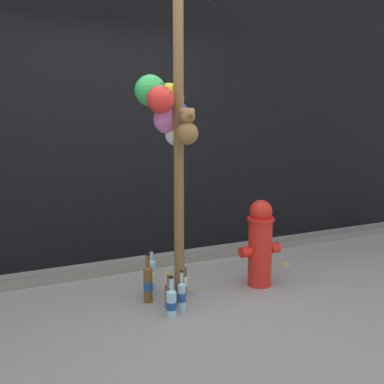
% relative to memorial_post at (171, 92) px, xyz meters
% --- Properties ---
extents(ground_plane, '(14.00, 14.00, 0.00)m').
position_rel_memorial_post_xyz_m(ground_plane, '(-0.13, -0.27, -1.70)').
color(ground_plane, gray).
extents(building_wall, '(10.00, 0.20, 3.78)m').
position_rel_memorial_post_xyz_m(building_wall, '(-0.13, 1.44, 0.20)').
color(building_wall, black).
rests_on(building_wall, ground_plane).
extents(curb_strip, '(8.00, 0.12, 0.08)m').
position_rel_memorial_post_xyz_m(curb_strip, '(-0.13, 0.90, -1.66)').
color(curb_strip, slate).
rests_on(curb_strip, ground_plane).
extents(memorial_post, '(0.59, 0.49, 3.00)m').
position_rel_memorial_post_xyz_m(memorial_post, '(0.00, 0.00, 0.00)').
color(memorial_post, brown).
rests_on(memorial_post, ground_plane).
extents(fire_hydrant, '(0.40, 0.24, 0.78)m').
position_rel_memorial_post_xyz_m(fire_hydrant, '(0.86, -0.02, -1.30)').
color(fire_hydrant, red).
rests_on(fire_hydrant, ground_plane).
extents(bottle_0, '(0.06, 0.06, 0.28)m').
position_rel_memorial_post_xyz_m(bottle_0, '(-0.08, -0.11, -1.58)').
color(bottle_0, brown).
rests_on(bottle_0, ground_plane).
extents(bottle_1, '(0.07, 0.07, 0.40)m').
position_rel_memorial_post_xyz_m(bottle_1, '(-0.10, 0.20, -1.53)').
color(bottle_1, '#93CCE0').
rests_on(bottle_1, ground_plane).
extents(bottle_2, '(0.06, 0.06, 0.33)m').
position_rel_memorial_post_xyz_m(bottle_2, '(-0.02, -0.22, -1.57)').
color(bottle_2, '#93CCE0').
rests_on(bottle_2, ground_plane).
extents(bottle_3, '(0.08, 0.08, 0.31)m').
position_rel_memorial_post_xyz_m(bottle_3, '(-0.13, -0.27, -1.58)').
color(bottle_3, '#93CCE0').
rests_on(bottle_3, ground_plane).
extents(bottle_4, '(0.08, 0.08, 0.41)m').
position_rel_memorial_post_xyz_m(bottle_4, '(-0.18, 0.07, -1.53)').
color(bottle_4, brown).
rests_on(bottle_4, ground_plane).
extents(bottle_5, '(0.08, 0.08, 0.33)m').
position_rel_memorial_post_xyz_m(bottle_5, '(0.14, 0.09, -1.56)').
color(bottle_5, brown).
rests_on(bottle_5, ground_plane).
extents(litter_0, '(0.12, 0.13, 0.01)m').
position_rel_memorial_post_xyz_m(litter_0, '(0.31, 0.02, -1.69)').
color(litter_0, '#8C99B2').
rests_on(litter_0, ground_plane).
extents(litter_1, '(0.14, 0.16, 0.01)m').
position_rel_memorial_post_xyz_m(litter_1, '(1.47, 0.37, -1.69)').
color(litter_1, tan).
rests_on(litter_1, ground_plane).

